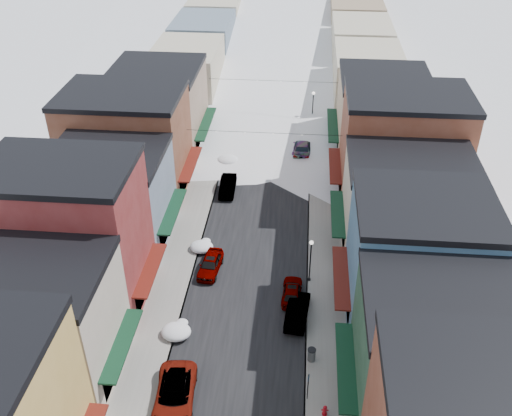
% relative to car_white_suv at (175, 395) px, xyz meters
% --- Properties ---
extents(road, '(10.00, 160.00, 0.01)m').
position_rel_car_white_suv_xyz_m(road, '(3.71, 49.46, -0.79)').
color(road, black).
rests_on(road, ground).
extents(sidewalk_left, '(3.20, 160.00, 0.15)m').
position_rel_car_white_suv_xyz_m(sidewalk_left, '(-2.89, 49.46, -0.72)').
color(sidewalk_left, gray).
rests_on(sidewalk_left, ground).
extents(sidewalk_right, '(3.20, 160.00, 0.15)m').
position_rel_car_white_suv_xyz_m(sidewalk_right, '(10.31, 49.46, -0.72)').
color(sidewalk_right, gray).
rests_on(sidewalk_right, ground).
extents(curb_left, '(0.10, 160.00, 0.15)m').
position_rel_car_white_suv_xyz_m(curb_left, '(-1.34, 49.46, -0.72)').
color(curb_left, slate).
rests_on(curb_left, ground).
extents(curb_right, '(0.10, 160.00, 0.15)m').
position_rel_car_white_suv_xyz_m(curb_right, '(8.76, 49.46, -0.72)').
color(curb_right, slate).
rests_on(curb_right, ground).
extents(bldg_l_cream, '(11.30, 8.20, 9.50)m').
position_rel_car_white_suv_xyz_m(bldg_l_cream, '(-9.48, 1.96, 3.97)').
color(bldg_l_cream, beige).
rests_on(bldg_l_cream, ground).
extents(bldg_l_brick_near, '(12.30, 8.20, 12.50)m').
position_rel_car_white_suv_xyz_m(bldg_l_brick_near, '(-9.98, 9.96, 5.46)').
color(bldg_l_brick_near, maroon).
rests_on(bldg_l_brick_near, ground).
extents(bldg_l_grayblue, '(11.30, 9.20, 9.00)m').
position_rel_car_white_suv_xyz_m(bldg_l_grayblue, '(-9.48, 18.46, 3.71)').
color(bldg_l_grayblue, slate).
rests_on(bldg_l_grayblue, ground).
extents(bldg_l_brick_far, '(13.30, 9.20, 11.00)m').
position_rel_car_white_suv_xyz_m(bldg_l_brick_far, '(-10.48, 27.46, 4.71)').
color(bldg_l_brick_far, brown).
rests_on(bldg_l_brick_far, ground).
extents(bldg_l_tan, '(11.30, 11.20, 10.00)m').
position_rel_car_white_suv_xyz_m(bldg_l_tan, '(-9.48, 37.46, 4.21)').
color(bldg_l_tan, '#977863').
rests_on(bldg_l_tan, ground).
extents(bldg_r_green, '(11.30, 9.20, 9.50)m').
position_rel_car_white_suv_xyz_m(bldg_r_green, '(16.90, 1.46, 3.96)').
color(bldg_r_green, '#224731').
rests_on(bldg_r_green, ground).
extents(bldg_r_blue, '(11.30, 9.20, 10.50)m').
position_rel_car_white_suv_xyz_m(bldg_r_blue, '(16.91, 10.46, 4.46)').
color(bldg_r_blue, '#3E698C').
rests_on(bldg_r_blue, ground).
extents(bldg_r_cream, '(12.30, 9.20, 9.00)m').
position_rel_car_white_suv_xyz_m(bldg_r_cream, '(17.40, 19.46, 3.71)').
color(bldg_r_cream, beige).
rests_on(bldg_r_cream, ground).
extents(bldg_r_brick_far, '(13.30, 9.20, 11.50)m').
position_rel_car_white_suv_xyz_m(bldg_r_brick_far, '(17.91, 28.46, 4.96)').
color(bldg_r_brick_far, brown).
rests_on(bldg_r_brick_far, ground).
extents(bldg_r_tan, '(11.30, 11.20, 9.50)m').
position_rel_car_white_suv_xyz_m(bldg_r_tan, '(16.90, 38.46, 3.96)').
color(bldg_r_tan, tan).
rests_on(bldg_r_tan, ground).
extents(distant_blocks, '(34.00, 55.00, 8.00)m').
position_rel_car_white_suv_xyz_m(distant_blocks, '(3.71, 72.46, 3.21)').
color(distant_blocks, gray).
rests_on(distant_blocks, ground).
extents(overhead_cables, '(16.40, 15.04, 0.04)m').
position_rel_car_white_suv_xyz_m(overhead_cables, '(3.71, 36.96, 5.41)').
color(overhead_cables, black).
rests_on(overhead_cables, ground).
extents(car_white_suv, '(3.10, 5.91, 1.59)m').
position_rel_car_white_suv_xyz_m(car_white_suv, '(0.00, 0.00, 0.00)').
color(car_white_suv, silver).
rests_on(car_white_suv, ground).
extents(car_silver_sedan, '(2.11, 4.36, 1.44)m').
position_rel_car_white_suv_xyz_m(car_silver_sedan, '(0.21, 14.10, -0.08)').
color(car_silver_sedan, gray).
rests_on(car_silver_sedan, ground).
extents(car_dark_hatch, '(1.69, 4.54, 1.48)m').
position_rel_car_white_suv_xyz_m(car_dark_hatch, '(0.01, 27.43, -0.05)').
color(car_dark_hatch, black).
rests_on(car_dark_hatch, ground).
extents(car_silver_wagon, '(1.91, 4.63, 1.34)m').
position_rel_car_white_suv_xyz_m(car_silver_wagon, '(0.21, 39.13, -0.12)').
color(car_silver_wagon, '#A7AAAF').
rests_on(car_silver_wagon, ground).
extents(car_green_sedan, '(2.08, 4.76, 1.52)m').
position_rel_car_white_suv_xyz_m(car_green_sedan, '(8.01, 8.92, -0.03)').
color(car_green_sedan, black).
rests_on(car_green_sedan, ground).
extents(car_gray_suv, '(1.73, 4.03, 1.36)m').
position_rel_car_white_suv_xyz_m(car_gray_suv, '(7.49, 11.26, -0.12)').
color(car_gray_suv, gray).
rests_on(car_gray_suv, ground).
extents(car_black_sedan, '(2.56, 5.76, 1.64)m').
position_rel_car_white_suv_xyz_m(car_black_sedan, '(7.84, 36.92, 0.03)').
color(car_black_sedan, black).
rests_on(car_black_sedan, ground).
extents(car_lane_silver, '(1.81, 4.09, 1.37)m').
position_rel_car_white_suv_xyz_m(car_lane_silver, '(1.89, 42.79, -0.11)').
color(car_lane_silver, gray).
rests_on(car_lane_silver, ground).
extents(car_lane_white, '(3.00, 5.31, 1.40)m').
position_rel_car_white_suv_xyz_m(car_lane_white, '(4.91, 60.88, -0.09)').
color(car_lane_white, silver).
rests_on(car_lane_white, ground).
extents(fire_hydrant, '(0.47, 0.36, 0.81)m').
position_rel_car_white_suv_xyz_m(fire_hydrant, '(10.09, -0.12, -0.27)').
color(fire_hydrant, '#A20812').
rests_on(fire_hydrant, sidewalk_right).
extents(parking_sign, '(0.12, 0.32, 2.42)m').
position_rel_car_white_suv_xyz_m(parking_sign, '(8.91, 1.03, 0.77)').
color(parking_sign, black).
rests_on(parking_sign, sidewalk_right).
extents(trash_can, '(0.63, 0.63, 1.07)m').
position_rel_car_white_suv_xyz_m(trash_can, '(9.17, 4.50, -0.10)').
color(trash_can, slate).
rests_on(trash_can, sidewalk_right).
extents(streetlamp_near, '(0.35, 0.35, 4.20)m').
position_rel_car_white_suv_xyz_m(streetlamp_near, '(8.91, 13.44, 2.00)').
color(streetlamp_near, black).
rests_on(streetlamp_near, sidewalk_right).
extents(streetlamp_far, '(0.40, 0.40, 4.77)m').
position_rel_car_white_suv_xyz_m(streetlamp_far, '(8.91, 44.46, 2.36)').
color(streetlamp_far, black).
rests_on(streetlamp_far, sidewalk_right).
extents(snow_pile_near, '(2.30, 2.62, 0.97)m').
position_rel_car_white_suv_xyz_m(snow_pile_near, '(-1.17, 6.17, -0.33)').
color(snow_pile_near, white).
rests_on(snow_pile_near, ground).
extents(snow_pile_mid, '(2.16, 2.53, 0.91)m').
position_rel_car_white_suv_xyz_m(snow_pile_mid, '(-1.03, 16.98, -0.36)').
color(snow_pile_mid, white).
rests_on(snow_pile_mid, ground).
extents(snow_pile_far, '(2.53, 2.76, 1.07)m').
position_rel_car_white_suv_xyz_m(snow_pile_far, '(-0.79, 33.59, -0.28)').
color(snow_pile_far, white).
rests_on(snow_pile_far, ground).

